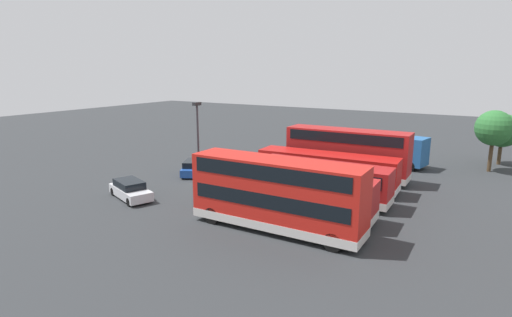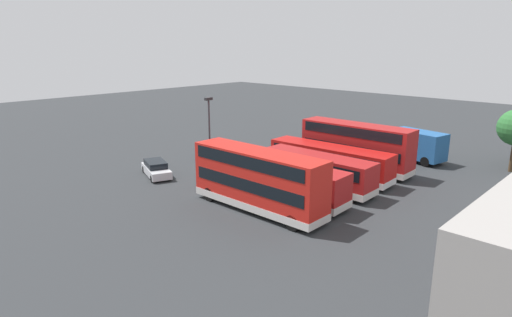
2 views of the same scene
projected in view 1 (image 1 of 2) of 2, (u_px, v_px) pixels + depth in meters
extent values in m
plane|color=#2D3033|center=(218.00, 183.00, 36.30)|extent=(140.00, 140.00, 0.00)
cube|color=#A51919|center=(347.00, 152.00, 37.22)|extent=(2.75, 11.10, 4.20)
cube|color=silver|center=(346.00, 172.00, 37.61)|extent=(2.79, 11.14, 0.55)
cube|color=black|center=(347.00, 154.00, 37.26)|extent=(2.80, 10.30, 0.90)
cube|color=black|center=(348.00, 136.00, 36.90)|extent=(2.80, 10.30, 0.90)
cube|color=black|center=(292.00, 149.00, 39.99)|extent=(2.25, 0.10, 1.10)
cylinder|color=black|center=(300.00, 170.00, 38.70)|extent=(0.32, 1.11, 1.10)
cylinder|color=black|center=(309.00, 165.00, 40.60)|extent=(0.32, 1.11, 1.10)
cylinder|color=black|center=(389.00, 181.00, 34.65)|extent=(0.32, 1.11, 1.10)
cylinder|color=black|center=(394.00, 175.00, 36.55)|extent=(0.32, 1.11, 1.10)
cube|color=#B71411|center=(327.00, 169.00, 34.44)|extent=(3.08, 11.89, 2.60)
cube|color=silver|center=(326.00, 180.00, 34.66)|extent=(3.13, 11.94, 0.55)
cube|color=black|center=(327.00, 162.00, 34.31)|extent=(3.11, 11.10, 0.90)
cube|color=black|center=(264.00, 155.00, 37.08)|extent=(2.25, 0.16, 1.10)
cylinder|color=black|center=(273.00, 178.00, 35.82)|extent=(0.35, 1.11, 1.10)
cylinder|color=black|center=(284.00, 172.00, 37.75)|extent=(0.35, 1.11, 1.10)
cylinder|color=black|center=(377.00, 192.00, 31.61)|extent=(0.35, 1.11, 1.10)
cylinder|color=black|center=(383.00, 185.00, 33.54)|extent=(0.35, 1.11, 1.10)
cube|color=#A51919|center=(323.00, 180.00, 31.03)|extent=(2.77, 10.17, 2.60)
cube|color=silver|center=(323.00, 193.00, 31.25)|extent=(2.81, 10.21, 0.55)
cube|color=black|center=(323.00, 172.00, 30.90)|extent=(2.81, 9.37, 0.90)
cube|color=black|center=(265.00, 164.00, 33.39)|extent=(2.25, 0.11, 1.10)
cylinder|color=black|center=(274.00, 190.00, 32.10)|extent=(0.32, 1.11, 1.10)
cylinder|color=black|center=(286.00, 183.00, 34.01)|extent=(0.32, 1.11, 1.10)
cylinder|color=black|center=(366.00, 205.00, 28.53)|extent=(0.32, 1.11, 1.10)
cylinder|color=black|center=(374.00, 197.00, 30.43)|extent=(0.32, 1.11, 1.10)
cube|color=#A51919|center=(298.00, 192.00, 27.91)|extent=(2.90, 10.52, 2.60)
cube|color=silver|center=(298.00, 206.00, 28.13)|extent=(2.94, 10.56, 0.55)
cube|color=black|center=(298.00, 184.00, 27.78)|extent=(2.93, 9.72, 0.90)
cube|color=black|center=(233.00, 174.00, 30.28)|extent=(2.25, 0.14, 1.10)
cylinder|color=black|center=(242.00, 203.00, 29.01)|extent=(0.34, 1.11, 1.10)
cylinder|color=black|center=(258.00, 195.00, 30.92)|extent=(0.34, 1.11, 1.10)
cylinder|color=black|center=(347.00, 223.00, 25.36)|extent=(0.34, 1.11, 1.10)
cylinder|color=black|center=(357.00, 212.00, 27.28)|extent=(0.34, 1.11, 1.10)
cube|color=red|center=(276.00, 193.00, 25.06)|extent=(2.69, 11.09, 4.20)
cube|color=silver|center=(276.00, 221.00, 25.45)|extent=(2.73, 11.13, 0.55)
cube|color=black|center=(276.00, 196.00, 25.10)|extent=(2.74, 10.29, 0.90)
cube|color=black|center=(277.00, 169.00, 24.74)|extent=(2.74, 10.29, 0.90)
cube|color=black|center=(204.00, 183.00, 27.86)|extent=(2.25, 0.09, 1.10)
cylinder|color=black|center=(212.00, 216.00, 26.57)|extent=(0.31, 1.10, 1.10)
cylinder|color=black|center=(231.00, 206.00, 28.46)|extent=(0.31, 1.10, 1.10)
cylinder|color=black|center=(333.00, 242.00, 22.48)|extent=(0.31, 1.10, 1.10)
cylinder|color=black|center=(346.00, 229.00, 24.37)|extent=(0.31, 1.10, 1.10)
cube|color=#235999|center=(398.00, 149.00, 41.90)|extent=(3.46, 5.86, 2.80)
cube|color=black|center=(365.00, 148.00, 44.40)|extent=(2.82, 2.42, 2.20)
cylinder|color=black|center=(359.00, 158.00, 43.80)|extent=(0.46, 1.03, 1.00)
cylinder|color=black|center=(369.00, 155.00, 45.44)|extent=(0.46, 1.03, 1.00)
cylinder|color=black|center=(410.00, 166.00, 40.22)|extent=(0.46, 1.03, 1.00)
cylinder|color=black|center=(418.00, 162.00, 41.87)|extent=(0.46, 1.03, 1.00)
cube|color=#1E479E|center=(194.00, 169.00, 38.96)|extent=(4.52, 3.51, 0.70)
cube|color=black|center=(194.00, 163.00, 38.63)|extent=(2.97, 2.60, 0.55)
cylinder|color=black|center=(190.00, 167.00, 40.50)|extent=(0.67, 0.49, 0.64)
cylinder|color=black|center=(206.00, 168.00, 40.39)|extent=(0.67, 0.49, 0.64)
cylinder|color=black|center=(183.00, 175.00, 37.62)|extent=(0.67, 0.49, 0.64)
cylinder|color=black|center=(200.00, 175.00, 37.51)|extent=(0.67, 0.49, 0.64)
cube|color=silver|center=(131.00, 192.00, 31.71)|extent=(3.26, 4.88, 0.70)
cube|color=black|center=(129.00, 184.00, 31.73)|extent=(2.48, 3.12, 0.55)
cylinder|color=black|center=(150.00, 198.00, 30.96)|extent=(0.43, 0.68, 0.64)
cylinder|color=black|center=(129.00, 202.00, 29.99)|extent=(0.43, 0.68, 0.64)
cylinder|color=black|center=(132.00, 188.00, 33.52)|extent=(0.43, 0.68, 0.64)
cylinder|color=black|center=(113.00, 192.00, 32.55)|extent=(0.43, 0.68, 0.64)
cylinder|color=#38383D|center=(198.00, 154.00, 30.61)|extent=(0.16, 0.16, 7.26)
cube|color=#262628|center=(197.00, 104.00, 29.79)|extent=(0.70, 0.30, 0.24)
cylinder|color=yellow|center=(205.00, 180.00, 35.40)|extent=(0.60, 0.60, 0.95)
cylinder|color=#4C3823|center=(500.00, 153.00, 42.97)|extent=(0.36, 0.36, 2.41)
sphere|color=#2D7033|center=(503.00, 131.00, 42.45)|extent=(3.48, 3.48, 3.48)
cylinder|color=#4C3823|center=(490.00, 156.00, 39.93)|extent=(0.36, 0.36, 3.12)
sphere|color=#2D7033|center=(494.00, 128.00, 39.33)|extent=(3.44, 3.44, 3.44)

